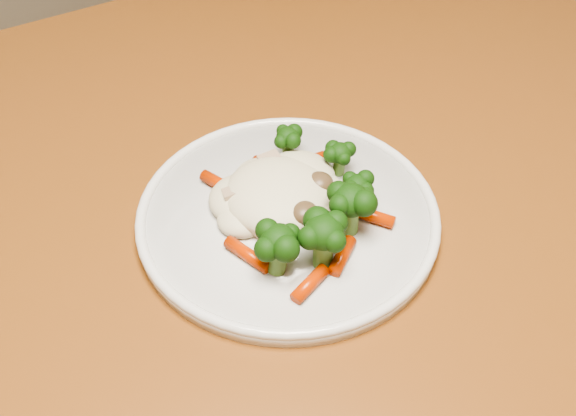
{
  "coord_description": "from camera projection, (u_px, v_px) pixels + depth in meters",
  "views": [
    {
      "loc": [
        -0.02,
        -0.48,
        1.24
      ],
      "look_at": [
        0.27,
        -0.1,
        0.77
      ],
      "focal_mm": 45.0,
      "sensor_mm": 36.0,
      "label": 1
    }
  ],
  "objects": [
    {
      "name": "dining_table",
      "position": [
        239.0,
        259.0,
        0.77
      ],
      "size": [
        1.38,
        1.01,
        0.75
      ],
      "rotation": [
        0.0,
        0.0,
        -0.13
      ],
      "color": "brown",
      "rests_on": "ground"
    },
    {
      "name": "plate",
      "position": [
        288.0,
        218.0,
        0.68
      ],
      "size": [
        0.28,
        0.28,
        0.01
      ],
      "primitive_type": "cylinder",
      "color": "silver",
      "rests_on": "dining_table"
    },
    {
      "name": "meal",
      "position": [
        298.0,
        200.0,
        0.65
      ],
      "size": [
        0.17,
        0.18,
        0.05
      ],
      "color": "beige",
      "rests_on": "plate"
    }
  ]
}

